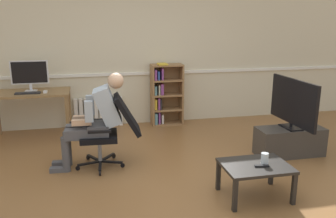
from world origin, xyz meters
The scene contains 15 objects.
ground_plane centered at (0.00, 0.00, 0.00)m, with size 18.00×18.00×0.00m, color brown.
back_wall centered at (0.00, 2.65, 1.35)m, with size 12.00×0.13×2.70m.
computer_desk centered at (-1.80, 2.15, 0.65)m, with size 1.23×0.65×0.76m.
imac_monitor centered at (-1.78, 2.23, 1.04)m, with size 0.57×0.14×0.48m.
keyboard centered at (-1.80, 2.01, 0.77)m, with size 0.37×0.12×0.02m, color black.
computer_mouse centered at (-1.55, 2.03, 0.77)m, with size 0.06×0.10×0.03m, color white.
bookshelf centered at (0.43, 2.44, 0.54)m, with size 0.56×0.30×1.12m.
radiator centered at (-0.74, 2.54, 0.26)m, with size 0.84×0.08×0.52m.
office_chair centered at (-0.61, 0.75, 0.52)m, with size 0.87×0.62×0.95m.
person_seated centered at (-0.82, 0.76, 0.65)m, with size 0.97×0.41×1.23m.
tv_stand centered at (1.85, 0.59, 0.20)m, with size 0.94×0.39×0.40m.
tv_screen centered at (1.85, 0.59, 0.76)m, with size 0.21×1.04×0.69m.
coffee_table centered at (0.83, -0.44, 0.33)m, with size 0.71×0.54×0.38m.
drinking_glass centered at (0.93, -0.44, 0.44)m, with size 0.08×0.08×0.12m, color silver.
spare_remote centered at (0.86, -0.50, 0.39)m, with size 0.04×0.15×0.02m, color black.
Camera 1 is at (-0.84, -3.69, 1.91)m, focal length 38.18 mm.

